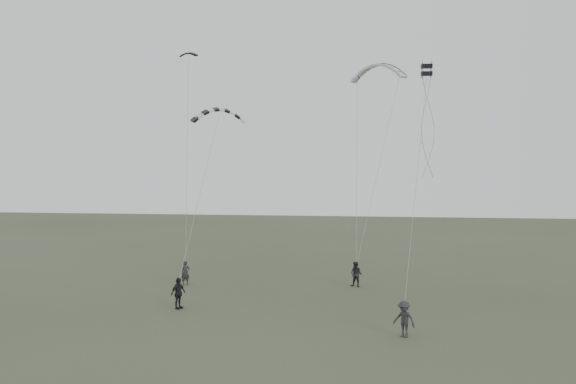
# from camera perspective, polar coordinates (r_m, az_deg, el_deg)

# --- Properties ---
(ground) EXTENTS (140.00, 140.00, 0.00)m
(ground) POSITION_cam_1_polar(r_m,az_deg,el_deg) (32.27, -3.35, -12.05)
(ground) COLOR #39442C
(ground) RESTS_ON ground
(flyer_left) EXTENTS (0.73, 0.69, 1.68)m
(flyer_left) POSITION_cam_1_polar(r_m,az_deg,el_deg) (39.96, -10.37, -8.11)
(flyer_left) COLOR black
(flyer_left) RESTS_ON ground
(flyer_right) EXTENTS (1.03, 0.94, 1.73)m
(flyer_right) POSITION_cam_1_polar(r_m,az_deg,el_deg) (39.01, 6.94, -8.30)
(flyer_right) COLOR black
(flyer_right) RESTS_ON ground
(flyer_center) EXTENTS (0.85, 1.14, 1.79)m
(flyer_center) POSITION_cam_1_polar(r_m,az_deg,el_deg) (33.30, -11.10, -10.06)
(flyer_center) COLOR black
(flyer_center) RESTS_ON ground
(flyer_far) EXTENTS (1.29, 1.13, 1.74)m
(flyer_far) POSITION_cam_1_polar(r_m,az_deg,el_deg) (27.84, 11.71, -12.53)
(flyer_far) COLOR #27272C
(flyer_far) RESTS_ON ground
(kite_dark_small) EXTENTS (1.37, 0.65, 0.56)m
(kite_dark_small) POSITION_cam_1_polar(r_m,az_deg,el_deg) (43.11, -10.09, 13.71)
(kite_dark_small) COLOR black
(kite_dark_small) RESTS_ON flyer_left
(kite_pale_large) EXTENTS (4.48, 3.00, 1.89)m
(kite_pale_large) POSITION_cam_1_polar(r_m,az_deg,el_deg) (44.29, 9.11, 12.62)
(kite_pale_large) COLOR #B7B9BD
(kite_pale_large) RESTS_ON flyer_right
(kite_striped) EXTENTS (3.63, 2.44, 1.49)m
(kite_striped) POSITION_cam_1_polar(r_m,az_deg,el_deg) (36.69, -7.05, 8.33)
(kite_striped) COLOR black
(kite_striped) RESTS_ON flyer_center
(kite_box) EXTENTS (0.66, 0.73, 0.76)m
(kite_box) POSITION_cam_1_polar(r_m,az_deg,el_deg) (34.89, 13.90, 11.95)
(kite_box) COLOR black
(kite_box) RESTS_ON flyer_far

